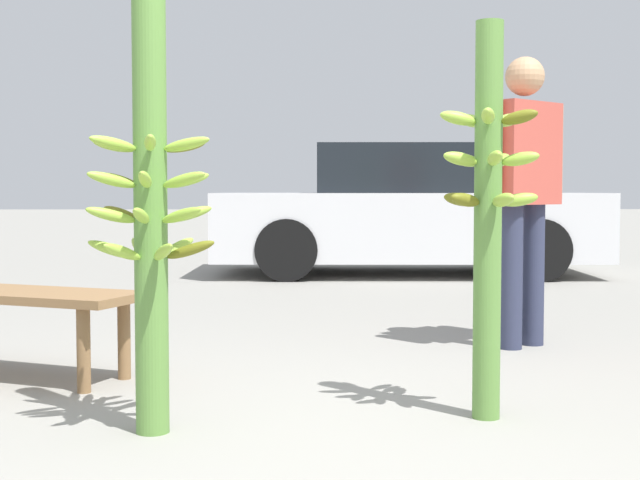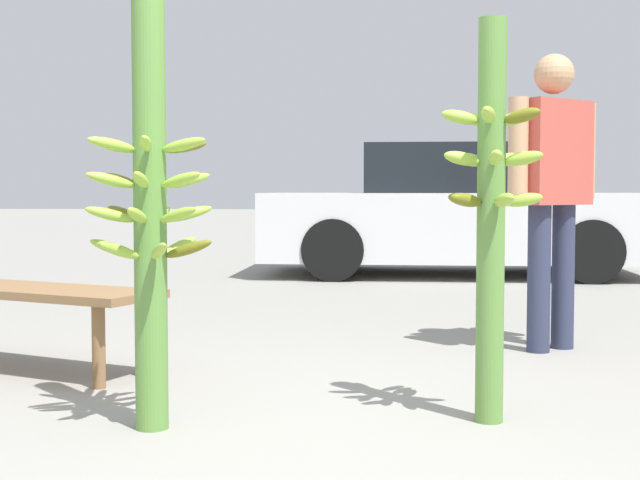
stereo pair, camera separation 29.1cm
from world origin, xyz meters
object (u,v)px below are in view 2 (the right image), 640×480
at_px(market_bench, 30,299).
at_px(parked_car, 460,212).
at_px(banana_stalk_left, 150,198).
at_px(vendor_person, 553,176).
at_px(banana_stalk_center, 491,208).

relative_size(market_bench, parked_car, 0.35).
height_order(banana_stalk_left, vendor_person, banana_stalk_left).
relative_size(banana_stalk_center, market_bench, 1.07).
relative_size(banana_stalk_center, parked_car, 0.38).
bearing_deg(vendor_person, banana_stalk_center, -147.96).
distance_m(banana_stalk_center, parked_car, 6.06).
bearing_deg(market_bench, banana_stalk_left, -26.47).
height_order(banana_stalk_left, banana_stalk_center, banana_stalk_left).
bearing_deg(banana_stalk_center, parked_car, 85.58).
bearing_deg(parked_car, vendor_person, -177.14).
distance_m(vendor_person, market_bench, 2.83).
relative_size(banana_stalk_left, vendor_person, 1.05).
distance_m(banana_stalk_left, vendor_person, 2.52).
relative_size(banana_stalk_left, parked_car, 0.42).
relative_size(vendor_person, parked_car, 0.40).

